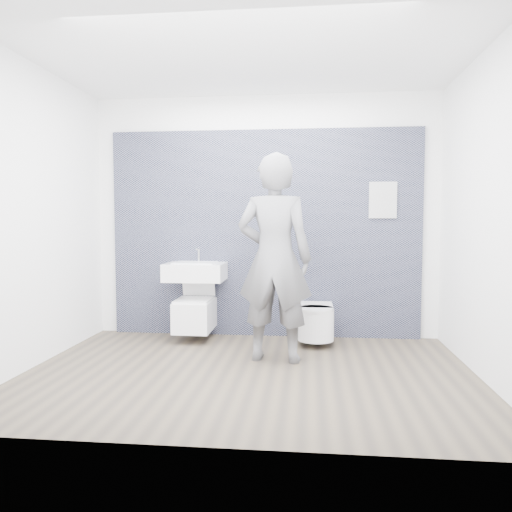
# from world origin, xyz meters

# --- Properties ---
(ground) EXTENTS (4.00, 4.00, 0.00)m
(ground) POSITION_xyz_m (0.00, 0.00, 0.00)
(ground) COLOR brown
(ground) RESTS_ON ground
(room_shell) EXTENTS (4.00, 4.00, 4.00)m
(room_shell) POSITION_xyz_m (0.00, 0.00, 1.74)
(room_shell) COLOR white
(room_shell) RESTS_ON ground
(tile_wall) EXTENTS (3.60, 0.06, 2.40)m
(tile_wall) POSITION_xyz_m (0.00, 1.47, 0.00)
(tile_wall) COLOR black
(tile_wall) RESTS_ON ground
(washbasin) EXTENTS (0.66, 0.50, 0.50)m
(washbasin) POSITION_xyz_m (-0.76, 1.19, 0.78)
(washbasin) COLOR white
(washbasin) RESTS_ON ground
(toilet_square) EXTENTS (0.40, 0.58, 0.78)m
(toilet_square) POSITION_xyz_m (-0.76, 1.15, 0.31)
(toilet_square) COLOR white
(toilet_square) RESTS_ON ground
(toilet_rounded) EXTENTS (0.39, 0.66, 0.35)m
(toilet_rounded) POSITION_xyz_m (0.60, 1.11, 0.25)
(toilet_rounded) COLOR white
(toilet_rounded) RESTS_ON ground
(info_placard) EXTENTS (0.31, 0.03, 0.41)m
(info_placard) POSITION_xyz_m (1.35, 1.43, 0.00)
(info_placard) COLOR silver
(info_placard) RESTS_ON ground
(visitor) EXTENTS (0.77, 0.54, 1.98)m
(visitor) POSITION_xyz_m (0.20, 0.41, 0.99)
(visitor) COLOR slate
(visitor) RESTS_ON ground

